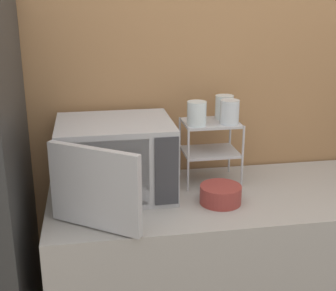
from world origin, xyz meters
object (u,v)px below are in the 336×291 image
at_px(dish_rack, 210,139).
at_px(glass_front_left, 197,113).
at_px(bowl, 221,195).
at_px(glass_front_right, 230,112).
at_px(microwave, 115,159).
at_px(glass_back_right, 224,107).

height_order(dish_rack, glass_front_left, glass_front_left).
relative_size(dish_rack, bowl, 1.65).
height_order(dish_rack, bowl, dish_rack).
bearing_deg(glass_front_right, microwave, -176.27).
distance_m(microwave, glass_front_right, 0.54).
distance_m(microwave, glass_front_left, 0.40).
relative_size(microwave, glass_front_right, 6.04).
height_order(dish_rack, glass_back_right, glass_back_right).
bearing_deg(glass_front_left, glass_front_right, 1.18).
distance_m(microwave, glass_back_right, 0.56).
height_order(dish_rack, glass_front_right, glass_front_right).
xyz_separation_m(glass_back_right, glass_front_right, (-0.00, -0.10, 0.00)).
bearing_deg(glass_front_right, bowl, -113.75).
xyz_separation_m(glass_back_right, bowl, (-0.09, -0.29, -0.30)).
relative_size(glass_front_left, glass_front_right, 1.00).
xyz_separation_m(microwave, glass_back_right, (0.51, 0.13, 0.18)).
xyz_separation_m(glass_front_left, glass_front_right, (0.15, 0.00, 0.00)).
bearing_deg(dish_rack, glass_back_right, 34.24).
bearing_deg(glass_front_left, glass_back_right, 32.88).
bearing_deg(microwave, dish_rack, 10.05).
bearing_deg(microwave, glass_back_right, 14.05).
xyz_separation_m(glass_front_left, bowl, (0.06, -0.19, -0.30)).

